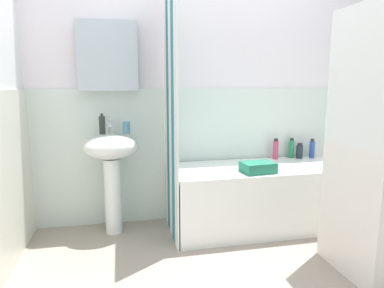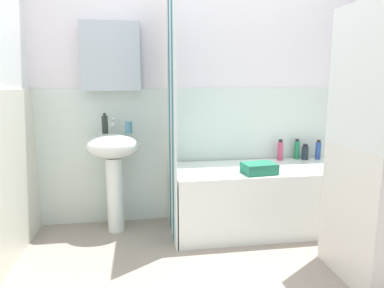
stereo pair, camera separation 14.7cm
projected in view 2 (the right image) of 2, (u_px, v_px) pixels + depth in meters
wall_back_tiled at (206, 95)px, 3.06m from camera, size 3.60×0.18×2.40m
sink at (114, 161)px, 2.80m from camera, size 0.44×0.34×0.83m
faucet at (113, 126)px, 2.83m from camera, size 0.03×0.12×0.12m
soap_dispenser at (105, 124)px, 2.79m from camera, size 0.05×0.05×0.17m
toothbrush_cup at (129, 127)px, 2.82m from camera, size 0.06×0.06×0.10m
bathtub at (260, 198)px, 2.92m from camera, size 1.49×0.64×0.54m
shower_curtain at (172, 115)px, 2.68m from camera, size 0.01×0.64×2.00m
body_wash_bottle at (318, 150)px, 3.18m from camera, size 0.05×0.05×0.18m
shampoo_bottle at (305, 152)px, 3.17m from camera, size 0.06×0.06×0.15m
lotion_bottle at (297, 150)px, 3.19m from camera, size 0.05×0.05×0.19m
conditioner_bottle at (280, 150)px, 3.14m from camera, size 0.05×0.05×0.20m
towel_folded at (259, 168)px, 2.67m from camera, size 0.27×0.21×0.08m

